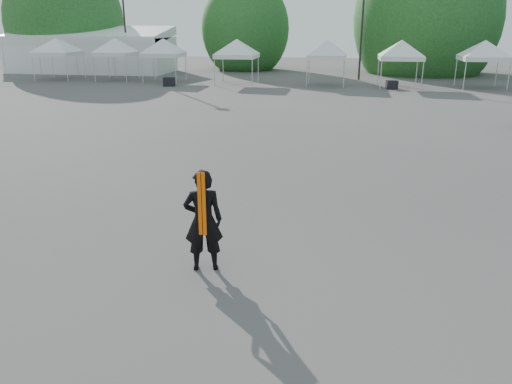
# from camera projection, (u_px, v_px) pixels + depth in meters

# --- Properties ---
(ground) EXTENTS (120.00, 120.00, 0.00)m
(ground) POSITION_uv_depth(u_px,v_px,m) (275.00, 218.00, 11.94)
(ground) COLOR #474442
(ground) RESTS_ON ground
(marquee) EXTENTS (15.00, 6.25, 4.23)m
(marquee) POSITION_uv_depth(u_px,v_px,m) (91.00, 51.00, 47.37)
(marquee) COLOR white
(marquee) RESTS_ON ground
(light_pole_west) EXTENTS (0.60, 0.25, 10.30)m
(light_pole_west) POSITION_uv_depth(u_px,v_px,m) (123.00, 8.00, 44.61)
(light_pole_west) COLOR black
(light_pole_west) RESTS_ON ground
(light_pole_east) EXTENTS (0.60, 0.25, 9.80)m
(light_pole_east) POSITION_uv_depth(u_px,v_px,m) (363.00, 9.00, 39.64)
(light_pole_east) COLOR black
(light_pole_east) RESTS_ON ground
(tree_far_w) EXTENTS (4.80, 4.80, 7.30)m
(tree_far_w) POSITION_uv_depth(u_px,v_px,m) (65.00, 22.00, 49.96)
(tree_far_w) COLOR #382314
(tree_far_w) RESTS_ON ground
(tree_mid_w) EXTENTS (4.16, 4.16, 6.33)m
(tree_mid_w) POSITION_uv_depth(u_px,v_px,m) (245.00, 29.00, 49.30)
(tree_mid_w) COLOR #382314
(tree_mid_w) RESTS_ON ground
(tree_mid_e) EXTENTS (5.12, 5.12, 7.79)m
(tree_mid_e) POSITION_uv_depth(u_px,v_px,m) (426.00, 19.00, 45.50)
(tree_mid_e) COLOR #382314
(tree_mid_e) RESTS_ON ground
(tent_a) EXTENTS (4.39, 4.39, 3.88)m
(tent_a) POSITION_uv_depth(u_px,v_px,m) (56.00, 41.00, 40.67)
(tent_a) COLOR silver
(tent_a) RESTS_ON ground
(tent_b) EXTENTS (4.05, 4.05, 3.88)m
(tent_b) POSITION_uv_depth(u_px,v_px,m) (115.00, 41.00, 40.21)
(tent_b) COLOR silver
(tent_b) RESTS_ON ground
(tent_c) EXTENTS (4.08, 4.08, 3.88)m
(tent_c) POSITION_uv_depth(u_px,v_px,m) (163.00, 42.00, 39.07)
(tent_c) COLOR silver
(tent_c) RESTS_ON ground
(tent_d) EXTENTS (4.31, 4.31, 3.88)m
(tent_d) POSITION_uv_depth(u_px,v_px,m) (237.00, 43.00, 37.59)
(tent_d) COLOR silver
(tent_d) RESTS_ON ground
(tent_e) EXTENTS (4.05, 4.05, 3.88)m
(tent_e) POSITION_uv_depth(u_px,v_px,m) (327.00, 43.00, 36.54)
(tent_e) COLOR silver
(tent_e) RESTS_ON ground
(tent_f) EXTENTS (4.26, 4.26, 3.88)m
(tent_f) POSITION_uv_depth(u_px,v_px,m) (402.00, 44.00, 35.43)
(tent_f) COLOR silver
(tent_f) RESTS_ON ground
(tent_g) EXTENTS (4.37, 4.37, 3.88)m
(tent_g) POSITION_uv_depth(u_px,v_px,m) (485.00, 44.00, 35.01)
(tent_g) COLOR silver
(tent_g) RESTS_ON ground
(man) EXTENTS (0.81, 0.64, 1.96)m
(man) POSITION_uv_depth(u_px,v_px,m) (203.00, 220.00, 9.15)
(man) COLOR black
(man) RESTS_ON ground
(crate_west) EXTENTS (0.94, 0.79, 0.65)m
(crate_west) POSITION_uv_depth(u_px,v_px,m) (169.00, 82.00, 37.01)
(crate_west) COLOR black
(crate_west) RESTS_ON ground
(crate_mid) EXTENTS (0.86, 0.72, 0.61)m
(crate_mid) POSITION_uv_depth(u_px,v_px,m) (392.00, 85.00, 35.39)
(crate_mid) COLOR black
(crate_mid) RESTS_ON ground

